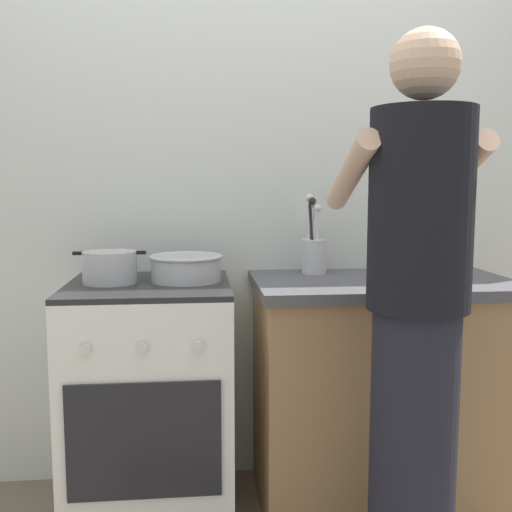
% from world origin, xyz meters
% --- Properties ---
extents(back_wall, '(3.20, 0.10, 2.50)m').
position_xyz_m(back_wall, '(0.20, 0.50, 1.25)').
color(back_wall, silver).
rests_on(back_wall, ground).
extents(countertop, '(1.00, 0.60, 0.90)m').
position_xyz_m(countertop, '(0.55, 0.15, 0.45)').
color(countertop, '#99724C').
rests_on(countertop, ground).
extents(stove_range, '(0.60, 0.62, 0.90)m').
position_xyz_m(stove_range, '(-0.35, 0.15, 0.45)').
color(stove_range, white).
rests_on(stove_range, ground).
extents(pot, '(0.27, 0.20, 0.12)m').
position_xyz_m(pot, '(-0.49, 0.16, 0.96)').
color(pot, '#B2B2B7').
rests_on(pot, stove_range).
extents(mixing_bowl, '(0.28, 0.28, 0.10)m').
position_xyz_m(mixing_bowl, '(-0.21, 0.18, 0.95)').
color(mixing_bowl, '#B7B7BC').
rests_on(mixing_bowl, stove_range).
extents(utensil_crock, '(0.10, 0.10, 0.33)m').
position_xyz_m(utensil_crock, '(0.31, 0.33, 0.99)').
color(utensil_crock, silver).
rests_on(utensil_crock, countertop).
extents(spice_bottle, '(0.04, 0.04, 0.10)m').
position_xyz_m(spice_bottle, '(0.62, 0.06, 0.95)').
color(spice_bottle, silver).
rests_on(spice_bottle, countertop).
extents(oil_bottle, '(0.06, 0.06, 0.22)m').
position_xyz_m(oil_bottle, '(0.74, 0.10, 0.99)').
color(oil_bottle, gold).
rests_on(oil_bottle, countertop).
extents(person, '(0.41, 0.50, 1.70)m').
position_xyz_m(person, '(0.47, -0.40, 0.86)').
color(person, black).
rests_on(person, ground).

